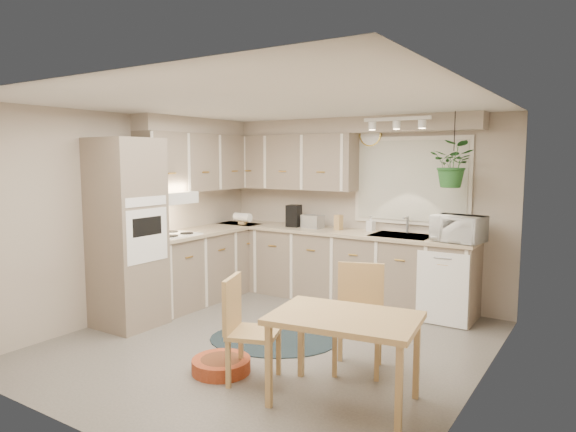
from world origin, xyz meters
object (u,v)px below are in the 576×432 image
object	(u,v)px
dining_table	(344,359)
chair_left	(254,330)
microwave	(459,226)
chair_back	(358,319)
braided_rug	(273,340)
pet_bed	(221,365)

from	to	relation	value
dining_table	chair_left	xyz separation A→B (m)	(-0.81, -0.07, 0.10)
chair_left	microwave	bearing A→B (deg)	137.57
dining_table	chair_back	distance (m)	0.64
chair_back	microwave	distance (m)	1.97
chair_back	braided_rug	distance (m)	1.18
braided_rug	chair_left	bearing A→B (deg)	-64.52
pet_bed	microwave	size ratio (longest dim) A/B	0.96
braided_rug	microwave	distance (m)	2.43
chair_back	pet_bed	xyz separation A→B (m)	(-1.00, -0.68, -0.41)
braided_rug	dining_table	bearing A→B (deg)	-33.75
chair_left	braided_rug	distance (m)	1.08
braided_rug	microwave	xyz separation A→B (m)	(1.44, 1.61, 1.12)
pet_bed	microwave	bearing A→B (deg)	61.34
microwave	pet_bed	bearing A→B (deg)	-108.53
dining_table	chair_left	size ratio (longest dim) A/B	1.23
chair_left	microwave	distance (m)	2.78
chair_left	dining_table	bearing A→B (deg)	74.25
braided_rug	pet_bed	xyz separation A→B (m)	(0.07, -0.90, 0.05)
pet_bed	microwave	xyz separation A→B (m)	(1.37, 2.51, 1.06)
chair_back	pet_bed	bearing A→B (deg)	15.10
pet_bed	chair_left	bearing A→B (deg)	1.38
dining_table	braided_rug	world-z (taller)	dining_table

